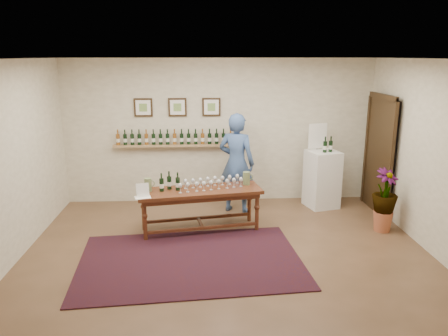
{
  "coord_description": "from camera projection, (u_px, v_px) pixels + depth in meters",
  "views": [
    {
      "loc": [
        -0.37,
        -5.93,
        2.85
      ],
      "look_at": [
        0.0,
        0.8,
        1.1
      ],
      "focal_mm": 35.0,
      "sensor_mm": 36.0,
      "label": 1
    }
  ],
  "objects": [
    {
      "name": "rug",
      "position": [
        191.0,
        261.0,
        6.21
      ],
      "size": [
        3.28,
        2.32,
        0.02
      ],
      "primitive_type": "cube",
      "rotation": [
        0.0,
        0.0,
        0.08
      ],
      "color": "#46140C",
      "rests_on": "ground"
    },
    {
      "name": "table_bottles",
      "position": [
        169.0,
        180.0,
        7.08
      ],
      "size": [
        0.33,
        0.22,
        0.33
      ],
      "primitive_type": null,
      "rotation": [
        0.0,
        0.0,
        0.16
      ],
      "color": "black",
      "rests_on": "tasting_table"
    },
    {
      "name": "tasting_table",
      "position": [
        200.0,
        196.0,
        7.17
      ],
      "size": [
        2.09,
        0.97,
        0.71
      ],
      "rotation": [
        0.0,
        0.0,
        0.17
      ],
      "color": "#492712",
      "rests_on": "ground"
    },
    {
      "name": "room_shell",
      "position": [
        334.0,
        151.0,
        8.09
      ],
      "size": [
        6.0,
        6.0,
        6.0
      ],
      "color": "#EDE5C9",
      "rests_on": "ground"
    },
    {
      "name": "pitcher_right",
      "position": [
        246.0,
        178.0,
        7.39
      ],
      "size": [
        0.15,
        0.15,
        0.22
      ],
      "primitive_type": null,
      "rotation": [
        0.0,
        0.0,
        0.05
      ],
      "color": "#6A7A4C",
      "rests_on": "tasting_table"
    },
    {
      "name": "pedestal_bottles",
      "position": [
        328.0,
        144.0,
        8.11
      ],
      "size": [
        0.32,
        0.16,
        0.31
      ],
      "primitive_type": null,
      "rotation": [
        0.0,
        0.0,
        0.26
      ],
      "color": "black",
      "rests_on": "display_pedestal"
    },
    {
      "name": "menu_card",
      "position": [
        143.0,
        190.0,
        6.74
      ],
      "size": [
        0.28,
        0.23,
        0.22
      ],
      "primitive_type": "cube",
      "rotation": [
        0.0,
        0.0,
        0.25
      ],
      "color": "white",
      "rests_on": "tasting_table"
    },
    {
      "name": "ground",
      "position": [
        227.0,
        253.0,
        6.47
      ],
      "size": [
        6.0,
        6.0,
        0.0
      ],
      "primitive_type": "plane",
      "color": "#523A24",
      "rests_on": "ground"
    },
    {
      "name": "display_pedestal",
      "position": [
        322.0,
        179.0,
        8.35
      ],
      "size": [
        0.67,
        0.67,
        1.09
      ],
      "primitive_type": "cube",
      "rotation": [
        0.0,
        0.0,
        0.26
      ],
      "color": "white",
      "rests_on": "ground"
    },
    {
      "name": "info_sign",
      "position": [
        318.0,
        136.0,
        8.32
      ],
      "size": [
        0.37,
        0.12,
        0.53
      ],
      "primitive_type": "cube",
      "rotation": [
        0.0,
        0.0,
        0.26
      ],
      "color": "white",
      "rests_on": "display_pedestal"
    },
    {
      "name": "person",
      "position": [
        237.0,
        163.0,
        8.0
      ],
      "size": [
        0.8,
        0.68,
        1.85
      ],
      "primitive_type": "imported",
      "rotation": [
        0.0,
        0.0,
        2.73
      ],
      "color": "#395486",
      "rests_on": "ground"
    },
    {
      "name": "potted_plant",
      "position": [
        384.0,
        200.0,
        7.16
      ],
      "size": [
        0.66,
        0.66,
        0.92
      ],
      "rotation": [
        0.0,
        0.0,
        0.5
      ],
      "color": "#A95838",
      "rests_on": "ground"
    },
    {
      "name": "table_glasses",
      "position": [
        210.0,
        183.0,
        7.21
      ],
      "size": [
        1.24,
        0.61,
        0.17
      ],
      "primitive_type": null,
      "rotation": [
        0.0,
        0.0,
        0.28
      ],
      "color": "silver",
      "rests_on": "tasting_table"
    },
    {
      "name": "pitcher_left",
      "position": [
        148.0,
        185.0,
        7.03
      ],
      "size": [
        0.16,
        0.16,
        0.22
      ],
      "primitive_type": null,
      "rotation": [
        0.0,
        0.0,
        0.18
      ],
      "color": "#6A7A4C",
      "rests_on": "tasting_table"
    }
  ]
}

